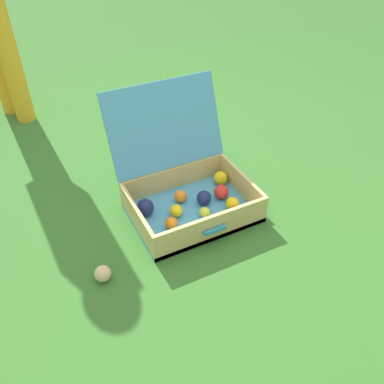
% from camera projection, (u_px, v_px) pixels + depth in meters
% --- Properties ---
extents(ground_plane, '(16.00, 16.00, 0.00)m').
position_uv_depth(ground_plane, '(201.00, 215.00, 2.00)').
color(ground_plane, '#336B28').
extents(open_suitcase, '(0.58, 0.62, 0.55)m').
position_uv_depth(open_suitcase, '(186.00, 186.00, 1.98)').
color(open_suitcase, '#4799C6').
rests_on(open_suitcase, ground).
extents(stray_ball_on_grass, '(0.07, 0.07, 0.07)m').
position_uv_depth(stray_ball_on_grass, '(103.00, 274.00, 1.66)').
color(stray_ball_on_grass, '#D1B784').
rests_on(stray_ball_on_grass, ground).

